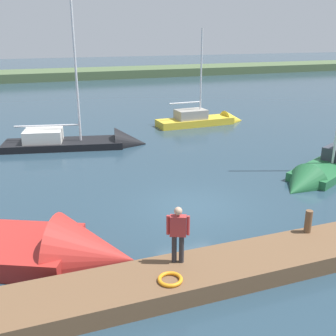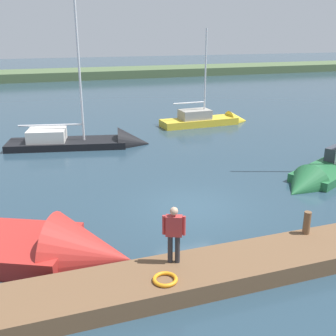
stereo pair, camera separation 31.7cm
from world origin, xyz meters
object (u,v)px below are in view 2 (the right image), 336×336
object	(u,v)px
mooring_post_far	(307,223)
life_ring_buoy	(165,279)
person_on_dock	(174,231)
sailboat_inner_slip	(1,249)
sailboat_behind_pier	(330,172)
sailboat_outer_mooring	(91,144)
sailboat_mid_channel	(210,122)

from	to	relation	value
mooring_post_far	life_ring_buoy	bearing A→B (deg)	11.22
life_ring_buoy	mooring_post_far	bearing A→B (deg)	-168.78
mooring_post_far	life_ring_buoy	size ratio (longest dim) A/B	1.13
person_on_dock	sailboat_inner_slip	bearing A→B (deg)	81.73
life_ring_buoy	sailboat_behind_pier	xyz separation A→B (m)	(-10.69, -6.55, -0.44)
sailboat_behind_pier	person_on_dock	world-z (taller)	sailboat_behind_pier
sailboat_inner_slip	sailboat_behind_pier	xyz separation A→B (m)	(-14.85, -2.85, -0.08)
mooring_post_far	sailboat_inner_slip	size ratio (longest dim) A/B	0.07
sailboat_outer_mooring	sailboat_inner_slip	world-z (taller)	sailboat_inner_slip
life_ring_buoy	sailboat_inner_slip	bearing A→B (deg)	-41.68
mooring_post_far	sailboat_inner_slip	distance (m)	9.64
person_on_dock	sailboat_outer_mooring	bearing A→B (deg)	24.07
mooring_post_far	sailboat_mid_channel	distance (m)	18.33
mooring_post_far	sailboat_mid_channel	size ratio (longest dim) A/B	0.10
mooring_post_far	sailboat_inner_slip	bearing A→B (deg)	-16.25
sailboat_inner_slip	sailboat_behind_pier	distance (m)	15.12
mooring_post_far	sailboat_inner_slip	world-z (taller)	sailboat_inner_slip
life_ring_buoy	sailboat_mid_channel	world-z (taller)	sailboat_mid_channel
sailboat_outer_mooring	sailboat_inner_slip	xyz separation A→B (m)	(4.56, 11.81, 0.07)
sailboat_outer_mooring	life_ring_buoy	bearing A→B (deg)	-79.73
sailboat_mid_channel	person_on_dock	size ratio (longest dim) A/B	4.60
sailboat_mid_channel	sailboat_inner_slip	xyz separation A→B (m)	(13.95, 15.01, 0.06)
sailboat_mid_channel	sailboat_inner_slip	world-z (taller)	sailboat_inner_slip
mooring_post_far	person_on_dock	distance (m)	4.61
life_ring_buoy	sailboat_inner_slip	size ratio (longest dim) A/B	0.06
life_ring_buoy	person_on_dock	bearing A→B (deg)	-123.28
mooring_post_far	sailboat_outer_mooring	size ratio (longest dim) A/B	0.08
sailboat_outer_mooring	sailboat_inner_slip	size ratio (longest dim) A/B	0.93
sailboat_behind_pier	life_ring_buoy	bearing A→B (deg)	5.46
sailboat_behind_pier	sailboat_mid_channel	bearing A→B (deg)	-111.79
sailboat_outer_mooring	person_on_dock	xyz separation A→B (m)	(-0.11, 14.72, 1.34)
mooring_post_far	sailboat_mid_channel	xyz separation A→B (m)	(-4.71, -17.70, -0.73)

